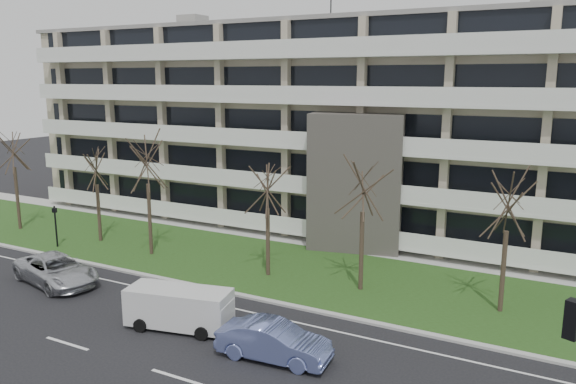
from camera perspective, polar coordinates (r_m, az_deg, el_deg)
The scene contains 16 objects.
ground at distance 22.92m, azimuth -11.13°, elevation -18.02°, with size 160.00×160.00×0.00m, color black.
grass_verge at distance 33.05m, azimuth 3.24°, elevation -8.28°, with size 90.00×10.00×0.06m, color #254316.
curb at distance 28.87m, azimuth -0.97°, elevation -11.22°, with size 90.00×0.35×0.12m, color #B2B2AD.
sidewalk at distance 37.87m, azimuth 6.73°, elevation -5.73°, with size 90.00×2.00×0.08m, color #B2B2AD.
lane_edge_line at distance 27.69m, azimuth -2.50°, elevation -12.38°, with size 90.00×0.12×0.01m, color white.
apartment_building at distance 42.78m, azimuth 10.28°, elevation 6.51°, with size 60.50×15.10×18.75m.
silver_pickup at distance 33.85m, azimuth -22.51°, elevation -7.32°, with size 2.64×5.73×1.59m, color silver.
blue_sedan at distance 23.47m, azimuth -1.46°, elevation -14.91°, with size 1.64×4.69×1.55m, color #7B8BD6.
white_van at distance 26.42m, azimuth -10.90°, elevation -11.19°, with size 5.04×2.71×1.85m.
pedestrian_signal at distance 40.61m, azimuth -22.55°, elevation -2.75°, with size 0.32×0.29×2.86m.
tree_0 at distance 45.87m, azimuth -26.25°, elevation 4.57°, with size 4.25×4.25×8.49m.
tree_1 at distance 40.38m, azimuth -18.99°, elevation 2.90°, with size 3.60×3.60×7.20m.
tree_2 at distance 36.15m, azimuth -14.18°, elevation 3.62°, with size 4.16×4.16×8.31m.
tree_3 at distance 31.33m, azimuth -2.10°, elevation 1.05°, with size 3.55×3.55×7.11m.
tree_4 at distance 29.29m, azimuth 7.66°, elevation 1.15°, with size 3.86×3.86×7.71m.
tree_5 at distance 28.23m, azimuth 21.53°, elevation -0.61°, with size 3.65×3.65×7.31m.
Camera 1 is at (12.83, -15.33, 11.22)m, focal length 35.00 mm.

